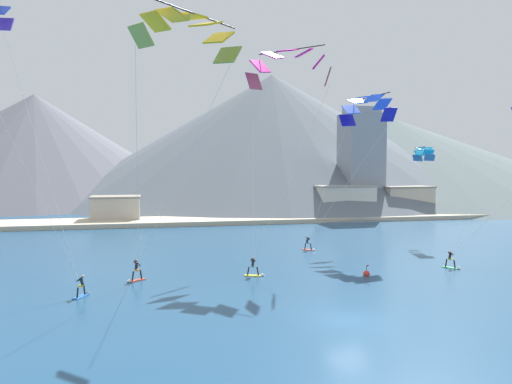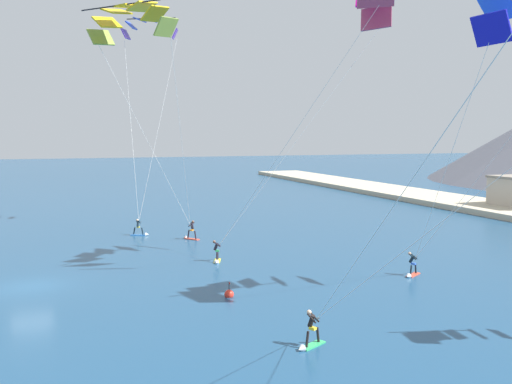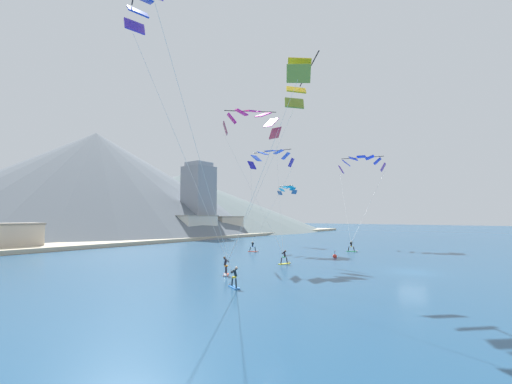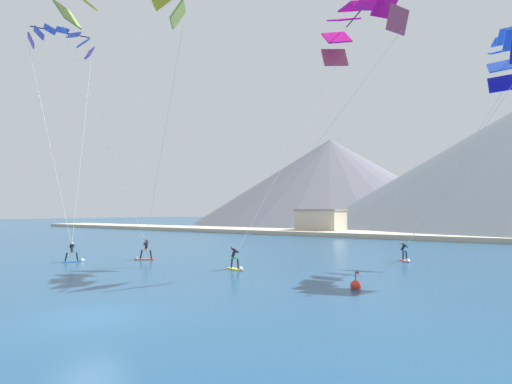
# 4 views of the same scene
# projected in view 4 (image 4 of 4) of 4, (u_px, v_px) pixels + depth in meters

# --- Properties ---
(ground_plane) EXTENTS (400.00, 400.00, 0.00)m
(ground_plane) POSITION_uv_depth(u_px,v_px,m) (91.00, 317.00, 15.08)
(ground_plane) COLOR navy
(kitesurfer_near_lead) EXTENTS (1.26, 1.69, 1.64)m
(kitesurfer_near_lead) POSITION_uv_depth(u_px,v_px,m) (405.00, 256.00, 31.79)
(kitesurfer_near_lead) COLOR #E54C33
(kitesurfer_near_lead) RESTS_ON ground
(kitesurfer_near_trail) EXTENTS (1.16, 1.73, 1.66)m
(kitesurfer_near_trail) POSITION_uv_depth(u_px,v_px,m) (75.00, 256.00, 31.61)
(kitesurfer_near_trail) COLOR #337FDB
(kitesurfer_near_trail) RESTS_ON ground
(kitesurfer_mid_center) EXTENTS (1.62, 1.39, 1.80)m
(kitesurfer_mid_center) POSITION_uv_depth(u_px,v_px,m) (144.00, 253.00, 32.97)
(kitesurfer_mid_center) COLOR #E54C33
(kitesurfer_mid_center) RESTS_ON ground
(kitesurfer_far_right) EXTENTS (1.77, 0.98, 1.68)m
(kitesurfer_far_right) POSITION_uv_depth(u_px,v_px,m) (236.00, 263.00, 27.27)
(kitesurfer_far_right) COLOR yellow
(kitesurfer_far_right) RESTS_ON ground
(parafoil_kite_near_lead) EXTENTS (9.32, 8.51, 15.94)m
(parafoil_kite_near_lead) POSITION_uv_depth(u_px,v_px,m) (509.00, 53.00, 30.08)
(parafoil_kite_near_lead) COLOR #1616AC
(parafoil_kite_near_trail) EXTENTS (8.33, 5.87, 20.31)m
(parafoil_kite_near_trail) POSITION_uv_depth(u_px,v_px,m) (62.00, 39.00, 38.32)
(parafoil_kite_near_trail) COLOR #5E38BC
(parafoil_kite_far_right) EXTENTS (9.91, 12.51, 19.96)m
(parafoil_kite_far_right) POSITION_uv_depth(u_px,v_px,m) (359.00, 22.00, 32.83)
(parafoil_kite_far_right) COLOR #9C3957
(race_marker_buoy) EXTENTS (0.56, 0.56, 1.02)m
(race_marker_buoy) POSITION_uv_depth(u_px,v_px,m) (356.00, 286.00, 20.65)
(race_marker_buoy) COLOR red
(race_marker_buoy) RESTS_ON ground
(shoreline_strip) EXTENTS (180.00, 10.00, 0.70)m
(shoreline_strip) POSITION_uv_depth(u_px,v_px,m) (413.00, 236.00, 59.35)
(shoreline_strip) COLOR beige
(shoreline_strip) RESTS_ON ground
(shore_building_promenade_mid) EXTENTS (7.82, 6.07, 4.36)m
(shore_building_promenade_mid) POSITION_uv_depth(u_px,v_px,m) (321.00, 221.00, 70.80)
(shore_building_promenade_mid) COLOR beige
(shore_building_promenade_mid) RESTS_ON ground
(mountain_peak_east_shoulder) EXTENTS (91.83, 91.83, 28.41)m
(mountain_peak_east_shoulder) POSITION_uv_depth(u_px,v_px,m) (330.00, 181.00, 134.74)
(mountain_peak_east_shoulder) COLOR slate
(mountain_peak_east_shoulder) RESTS_ON ground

